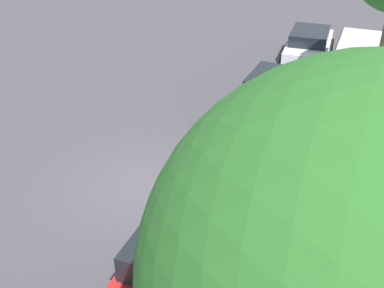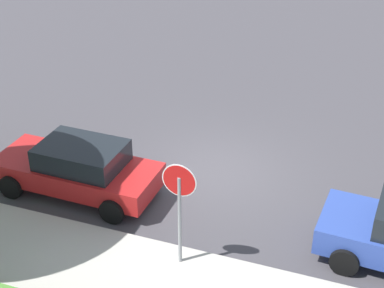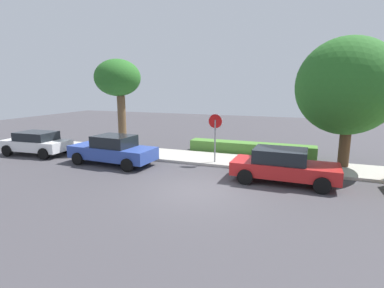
# 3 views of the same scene
# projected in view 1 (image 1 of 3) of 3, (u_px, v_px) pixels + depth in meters

# --- Properties ---
(ground_plane) EXTENTS (60.00, 60.00, 0.00)m
(ground_plane) POSITION_uv_depth(u_px,v_px,m) (145.00, 186.00, 12.90)
(ground_plane) COLOR #423F44
(sidewalk_curb) EXTENTS (32.00, 2.57, 0.14)m
(sidewalk_curb) POSITION_uv_depth(u_px,v_px,m) (326.00, 227.00, 11.38)
(sidewalk_curb) COLOR #B2ADA3
(sidewalk_curb) RESTS_ON ground_plane
(stop_sign) EXTENTS (0.75, 0.08, 2.63)m
(stop_sign) POSITION_uv_depth(u_px,v_px,m) (304.00, 149.00, 11.10)
(stop_sign) COLOR gray
(stop_sign) RESTS_ON ground_plane
(parked_car_red) EXTENTS (4.33, 2.00, 1.43)m
(parked_car_red) POSITION_uv_depth(u_px,v_px,m) (174.00, 264.00, 9.42)
(parked_car_red) COLOR red
(parked_car_red) RESTS_ON ground_plane
(parked_car_blue) EXTENTS (4.63, 2.16, 1.51)m
(parked_car_blue) POSITION_uv_depth(u_px,v_px,m) (273.00, 94.00, 16.15)
(parked_car_blue) COLOR #2D479E
(parked_car_blue) RESTS_ON ground_plane
(parked_car_white) EXTENTS (3.94, 2.09, 1.36)m
(parked_car_white) POSITION_uv_depth(u_px,v_px,m) (309.00, 45.00, 20.50)
(parked_car_white) COLOR white
(parked_car_white) RESTS_ON ground_plane
(street_tree_near_corner) EXTENTS (4.60, 4.60, 6.25)m
(street_tree_near_corner) POSITION_uv_depth(u_px,v_px,m) (363.00, 278.00, 4.81)
(street_tree_near_corner) COLOR #513823
(street_tree_near_corner) RESTS_ON ground_plane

